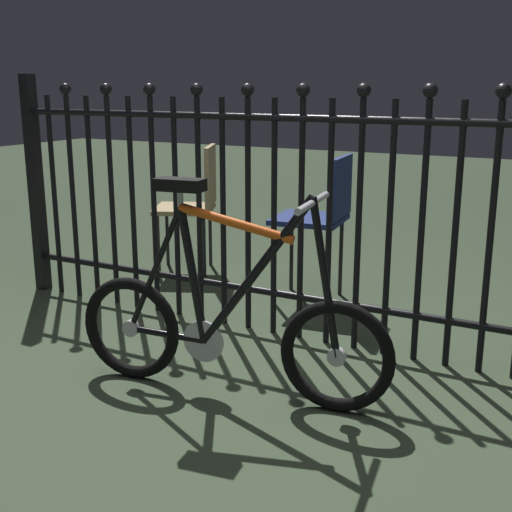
# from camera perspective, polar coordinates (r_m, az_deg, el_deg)

# --- Properties ---
(ground_plane) EXTENTS (20.00, 20.00, 0.00)m
(ground_plane) POSITION_cam_1_polar(r_m,az_deg,el_deg) (2.82, -1.78, -11.93)
(ground_plane) COLOR #384731
(iron_fence) EXTENTS (3.73, 0.07, 1.31)m
(iron_fence) POSITION_cam_1_polar(r_m,az_deg,el_deg) (3.27, 3.47, 4.07)
(iron_fence) COLOR black
(iron_fence) RESTS_ON ground
(bicycle) EXTENTS (1.36, 0.40, 0.89)m
(bicycle) POSITION_cam_1_polar(r_m,az_deg,el_deg) (2.74, -2.45, -5.96)
(bicycle) COLOR black
(bicycle) RESTS_ON ground
(chair_navy) EXTENTS (0.44, 0.44, 0.86)m
(chair_navy) POSITION_cam_1_polar(r_m,az_deg,el_deg) (3.88, 5.66, 3.81)
(chair_navy) COLOR black
(chair_navy) RESTS_ON ground
(chair_tan) EXTENTS (0.51, 0.51, 0.86)m
(chair_tan) POSITION_cam_1_polar(r_m,az_deg,el_deg) (4.53, -5.17, 5.01)
(chair_tan) COLOR black
(chair_tan) RESTS_ON ground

